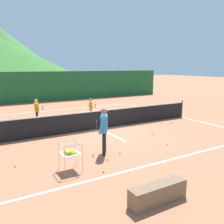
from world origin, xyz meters
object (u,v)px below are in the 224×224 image
Objects in this scene: tennis_ball_5 at (125,140)px; courtside_bench at (158,193)px; student_1 at (91,106)px; tennis_ball_0 at (167,144)px; tennis_ball_2 at (108,159)px; tennis_ball_6 at (170,123)px; instructor at (104,127)px; tennis_ball_8 at (172,122)px; student_0 at (37,109)px; tennis_ball_3 at (153,134)px; tennis_ball_4 at (104,171)px; tennis_ball_7 at (15,166)px; tennis_ball_1 at (120,153)px; ball_cart at (70,152)px; tennis_net at (99,119)px.

courtside_bench reaches higher than tennis_ball_5.
student_1 reaches higher than tennis_ball_0.
tennis_ball_6 is (5.56, 2.81, 0.00)m from tennis_ball_2.
instructor reaches higher than tennis_ball_8.
tennis_ball_8 is 0.05× the size of courtside_bench.
tennis_ball_5 is at bearing -97.19° from student_1.
student_0 is 20.09× the size of tennis_ball_5.
tennis_ball_3 is 1.00× the size of tennis_ball_8.
student_0 is 20.09× the size of tennis_ball_4.
courtside_bench reaches higher than tennis_ball_4.
tennis_ball_6 is at bearing -47.08° from student_1.
tennis_ball_8 is (4.19, 1.48, 0.00)m from tennis_ball_5.
tennis_ball_5 is (2.29, 2.34, 0.00)m from tennis_ball_4.
student_0 is 7.55m from tennis_ball_6.
tennis_ball_8 is at bearing 13.17° from tennis_ball_7.
tennis_ball_3 is 1.00× the size of tennis_ball_7.
instructor is at bearing -157.01° from tennis_ball_8.
instructor is 2.05m from tennis_ball_5.
tennis_ball_7 is at bearing 171.71° from tennis_ball_0.
tennis_ball_6 is (5.37, 2.19, -0.99)m from instructor.
tennis_ball_8 is (2.53, 1.35, 0.00)m from tennis_ball_3.
tennis_ball_1 is (1.50, -6.46, -0.79)m from student_0.
instructor reaches higher than courtside_bench.
tennis_ball_1 and tennis_ball_7 have the same top height.
ball_cart reaches higher than tennis_ball_1.
tennis_ball_4 is 1.00× the size of tennis_ball_7.
tennis_ball_3 is 4.66m from tennis_ball_4.
student_1 reaches higher than tennis_net.
tennis_net is 173.44× the size of tennis_ball_5.
tennis_ball_1 is at bearing -105.35° from tennis_net.
student_0 is at bearing 151.06° from tennis_ball_8.
student_1 reaches higher than tennis_ball_6.
instructor is 1.80m from ball_cart.
tennis_ball_8 is at bearing 19.52° from tennis_ball_5.
tennis_ball_0 is at bearing 3.43° from tennis_ball_2.
ball_cart is at bearing -176.05° from tennis_ball_0.
tennis_ball_3 is at bearing 27.48° from tennis_ball_1.
tennis_net is 5.18m from tennis_ball_4.
student_0 reaches higher than ball_cart.
tennis_ball_4 is 7.11m from tennis_ball_6.
instructor is 5.89m from tennis_ball_6.
ball_cart is 1.18m from tennis_ball_4.
ball_cart is at bearing -94.72° from student_0.
tennis_ball_0 and tennis_ball_4 have the same top height.
ball_cart is 13.22× the size of tennis_ball_0.
ball_cart is 7.56m from tennis_ball_6.
student_0 is at bearing 148.24° from tennis_ball_6.
tennis_ball_0 is (2.69, -0.45, -0.99)m from instructor.
courtside_bench is at bearing -135.92° from tennis_ball_0.
tennis_ball_7 is (-3.01, 0.38, -0.99)m from instructor.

